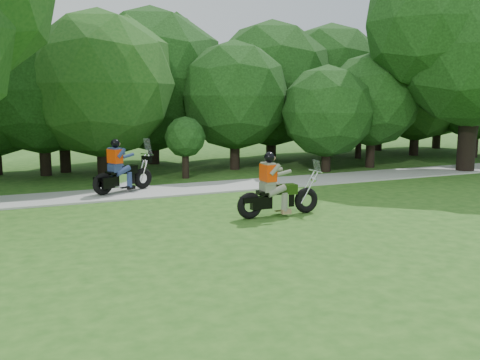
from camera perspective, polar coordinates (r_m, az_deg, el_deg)
ground at (r=13.03m, az=14.44°, el=-6.08°), size 100.00×100.00×0.00m
walkway at (r=19.79m, az=0.15°, el=-0.55°), size 60.00×2.20×0.06m
tree_line at (r=26.04m, az=-1.55°, el=9.79°), size 39.74×11.61×7.49m
big_tree_east at (r=25.61m, az=23.04°, el=14.42°), size 9.07×6.89×10.46m
chopper_motorcycle at (r=14.79m, az=3.73°, el=-1.35°), size 2.53×0.67×1.81m
touring_motorcycle at (r=18.50m, az=-12.73°, el=0.73°), size 2.26×1.45×1.83m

